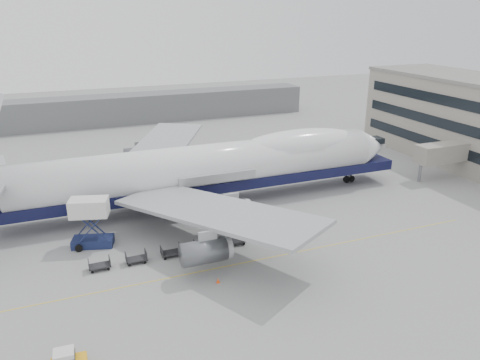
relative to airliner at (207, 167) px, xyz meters
name	(u,v)px	position (x,y,z in m)	size (l,w,h in m)	color
ground	(233,239)	(-0.64, -12.00, -5.62)	(260.00, 260.00, 0.00)	gray
apron_line	(252,261)	(-0.64, -18.00, -5.62)	(60.00, 0.15, 0.01)	gold
hangar	(93,111)	(-10.64, 58.00, -2.12)	(110.00, 8.00, 7.00)	slate
airliner	(207,167)	(0.00, 0.00, 0.00)	(67.00, 55.30, 19.98)	white
catering_truck	(90,220)	(-16.95, -7.48, -2.19)	(5.18, 4.15, 6.04)	#182149
traffic_cone	(218,280)	(-5.69, -20.77, -5.37)	(0.37, 0.37, 0.54)	#FF4C0D
dolly_0	(100,265)	(-16.81, -13.50, -5.09)	(2.30, 1.35, 1.30)	#2D2D30
dolly_1	(136,258)	(-12.83, -13.50, -5.09)	(2.30, 1.35, 1.30)	#2D2D30
dolly_2	(171,252)	(-8.86, -13.50, -5.09)	(2.30, 1.35, 1.30)	#2D2D30
dolly_3	(204,246)	(-4.88, -13.50, -5.09)	(2.30, 1.35, 1.30)	#2D2D30
dolly_4	(236,240)	(-0.91, -13.50, -5.09)	(2.30, 1.35, 1.30)	#2D2D30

